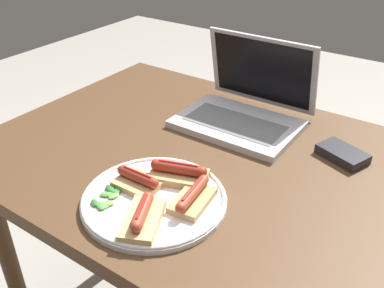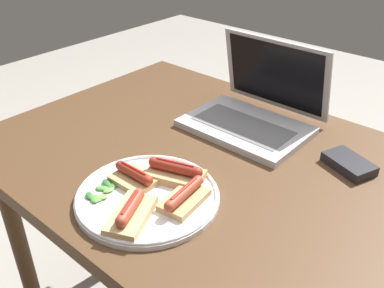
% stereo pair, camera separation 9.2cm
% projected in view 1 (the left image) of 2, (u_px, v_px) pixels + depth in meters
% --- Properties ---
extents(desk, '(1.34, 0.76, 0.72)m').
position_uv_depth(desk, '(259.00, 200.00, 0.96)').
color(desk, '#4C331E').
rests_on(desk, ground_plane).
extents(laptop, '(0.30, 0.25, 0.21)m').
position_uv_depth(laptop, '(244.00, 108.00, 1.11)').
color(laptop, '#B7B7BC').
rests_on(laptop, desk).
extents(plate, '(0.29, 0.29, 0.02)m').
position_uv_depth(plate, '(154.00, 199.00, 0.84)').
color(plate, silver).
rests_on(plate, desk).
extents(sausage_toast_left, '(0.10, 0.07, 0.04)m').
position_uv_depth(sausage_toast_left, '(138.00, 181.00, 0.86)').
color(sausage_toast_left, tan).
rests_on(sausage_toast_left, plate).
extents(sausage_toast_middle, '(0.07, 0.12, 0.04)m').
position_uv_depth(sausage_toast_middle, '(193.00, 197.00, 0.82)').
color(sausage_toast_middle, tan).
rests_on(sausage_toast_middle, plate).
extents(sausage_toast_right, '(0.11, 0.13, 0.04)m').
position_uv_depth(sausage_toast_right, '(143.00, 217.00, 0.77)').
color(sausage_toast_right, tan).
rests_on(sausage_toast_right, plate).
extents(sausage_toast_extra, '(0.13, 0.10, 0.04)m').
position_uv_depth(sausage_toast_extra, '(179.00, 173.00, 0.88)').
color(sausage_toast_extra, tan).
rests_on(sausage_toast_extra, plate).
extents(salad_pile, '(0.06, 0.08, 0.01)m').
position_uv_depth(salad_pile, '(108.00, 197.00, 0.83)').
color(salad_pile, '#709E4C').
rests_on(salad_pile, plate).
extents(external_drive, '(0.12, 0.10, 0.02)m').
position_uv_depth(external_drive, '(342.00, 154.00, 0.98)').
color(external_drive, '#232328').
rests_on(external_drive, desk).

